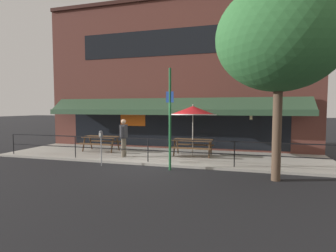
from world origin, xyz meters
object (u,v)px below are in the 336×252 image
Objects in this scene: pedestrian_walking at (124,136)px; street_sign_pole at (170,118)px; picnic_table_left at (101,139)px; patio_umbrella_centre at (193,111)px; picnic_table_centre at (193,143)px; parking_meter_near at (101,137)px; street_tree_curbside at (284,29)px.

street_sign_pole reaches higher than pedestrian_walking.
picnic_table_left is 4.99m from patio_umbrella_centre.
picnic_table_centre is 2.87m from street_sign_pole.
parking_meter_near is (1.55, -2.65, 0.44)m from picnic_table_left.
picnic_table_centre is 0.48× the size of street_sign_pole.
street_sign_pole is (-0.39, -2.56, 1.23)m from picnic_table_centre.
street_tree_curbside reaches higher than pedestrian_walking.
pedestrian_walking is (-2.97, -1.07, 0.35)m from picnic_table_centre.
pedestrian_walking is at bearing -160.25° from picnic_table_centre.
parking_meter_near reaches higher than picnic_table_left.
patio_umbrella_centre is 5.18m from street_tree_curbside.
street_tree_curbside reaches higher than patio_umbrella_centre.
pedestrian_walking is 7.56m from street_tree_curbside.
pedestrian_walking is at bearing 149.98° from street_sign_pole.
street_tree_curbside is (8.11, -3.12, 3.98)m from picnic_table_left.
street_sign_pole is (2.83, 0.06, 0.79)m from parking_meter_near.
street_tree_curbside reaches higher than picnic_table_centre.
street_tree_curbside is (3.73, -0.52, 2.75)m from street_sign_pole.
patio_umbrella_centre is 4.26m from parking_meter_near.
street_tree_curbside reaches higher than parking_meter_near.
street_sign_pole is at bearing -30.69° from picnic_table_left.
picnic_table_left is 9.56m from street_tree_curbside.
street_tree_curbside is at bearing -4.07° from parking_meter_near.
pedestrian_walking is at bearing 80.96° from parking_meter_near.
patio_umbrella_centre is at bearing 19.41° from pedestrian_walking.
pedestrian_walking reaches higher than parking_meter_near.
street_sign_pole is at bearing 172.02° from street_tree_curbside.
parking_meter_near is 2.94m from street_sign_pole.
street_tree_curbside reaches higher than street_sign_pole.
street_tree_curbside is at bearing -42.69° from picnic_table_centre.
street_sign_pole is 0.56× the size of street_tree_curbside.
parking_meter_near is 7.47m from street_tree_curbside.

